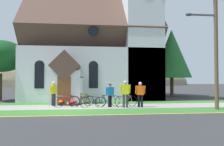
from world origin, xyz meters
TOP-DOWN VIEW (x-y plane):
  - ground at (0.00, 4.00)m, footprint 140.00×140.00m
  - sidewalk_slab at (1.81, 1.90)m, footprint 32.00×2.69m
  - grass_verge at (1.81, -0.55)m, footprint 32.00×2.22m
  - church_lawn at (1.81, 4.17)m, footprint 24.00×1.87m
  - curb_paint_stripe at (1.81, -1.81)m, footprint 28.00×0.16m
  - church_building at (2.30, 9.63)m, footprint 13.06×11.70m
  - church_sign at (-0.01, 3.95)m, footprint 2.02×0.24m
  - flower_bed at (-0.02, 3.38)m, footprint 1.82×1.82m
  - bicycle_black at (3.97, 1.68)m, footprint 1.67×0.61m
  - bicycle_white at (-0.13, 1.67)m, footprint 1.83×0.08m
  - bicycle_orange at (1.61, 1.38)m, footprint 1.76×0.08m
  - bicycle_green at (2.75, 2.19)m, footprint 1.78×0.38m
  - bicycle_blue at (0.89, 2.34)m, footprint 1.73×0.21m
  - cyclist_in_green_jersey at (3.80, 1.06)m, footprint 0.67×0.43m
  - cyclist_in_white_jersey at (4.84, 1.08)m, footprint 0.64×0.40m
  - cyclist_in_orange_jersey at (2.80, 1.43)m, footprint 0.60×0.40m
  - cyclist_in_red_jersey at (-1.12, 2.73)m, footprint 0.46×0.62m
  - utility_pole at (9.26, -0.50)m, footprint 3.12×0.28m
  - roadside_conifer at (10.89, 10.72)m, footprint 4.39×4.39m
  - yard_deciduous_tree at (-6.28, 6.92)m, footprint 4.42×4.42m
  - distant_hill at (-14.45, 65.32)m, footprint 104.00×45.77m

SIDE VIEW (x-z plane):
  - ground at x=0.00m, z-range 0.00..0.00m
  - distant_hill at x=-14.45m, z-range -13.46..13.46m
  - curb_paint_stripe at x=1.81m, z-range 0.00..0.01m
  - grass_verge at x=1.81m, z-range 0.00..0.01m
  - church_lawn at x=1.81m, z-range 0.00..0.01m
  - sidewalk_slab at x=1.81m, z-range 0.00..0.01m
  - flower_bed at x=-0.02m, z-range -0.07..0.27m
  - bicycle_orange at x=1.61m, z-range -0.03..0.78m
  - bicycle_green at x=2.75m, z-range -0.02..0.79m
  - bicycle_black at x=3.97m, z-range -0.03..0.80m
  - bicycle_blue at x=0.89m, z-range -0.04..0.81m
  - bicycle_white at x=-0.13m, z-range -0.02..0.80m
  - cyclist_in_orange_jersey at x=2.80m, z-range 0.12..1.71m
  - cyclist_in_white_jersey at x=4.84m, z-range 0.15..1.86m
  - cyclist_in_red_jersey at x=-1.12m, z-range 0.16..1.89m
  - cyclist_in_green_jersey at x=3.80m, z-range 0.17..1.96m
  - church_sign at x=-0.01m, z-range 0.33..2.44m
  - yard_deciduous_tree at x=-6.28m, z-range 1.26..6.59m
  - utility_pole at x=9.26m, z-range 0.45..8.81m
  - church_building at x=2.30m, z-range -2.19..11.82m
  - roadside_conifer at x=10.89m, z-range 1.04..8.63m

